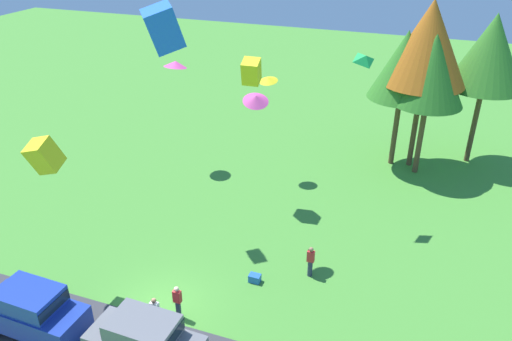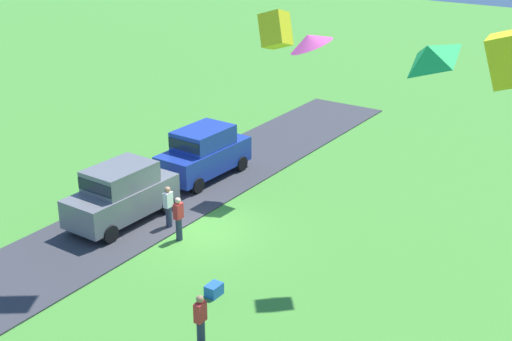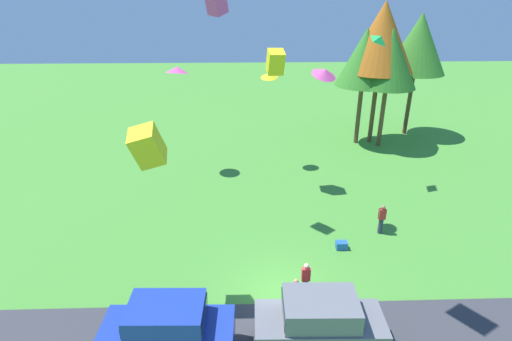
# 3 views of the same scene
# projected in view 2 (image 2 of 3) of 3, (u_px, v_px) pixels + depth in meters

# --- Properties ---
(ground_plane) EXTENTS (120.00, 120.00, 0.00)m
(ground_plane) POSITION_uv_depth(u_px,v_px,m) (199.00, 230.00, 27.21)
(ground_plane) COLOR #478E33
(pavement_strip) EXTENTS (36.00, 4.40, 0.06)m
(pavement_strip) POSITION_uv_depth(u_px,v_px,m) (144.00, 212.00, 28.64)
(pavement_strip) COLOR #38383D
(pavement_strip) RESTS_ON ground
(car_suv_mid_row) EXTENTS (4.65, 2.16, 2.28)m
(car_suv_mid_row) POSITION_uv_depth(u_px,v_px,m) (204.00, 151.00, 31.56)
(car_suv_mid_row) COLOR #1E389E
(car_suv_mid_row) RESTS_ON ground
(car_suv_near_entrance) EXTENTS (4.65, 2.14, 2.28)m
(car_suv_near_entrance) POSITION_uv_depth(u_px,v_px,m) (121.00, 192.00, 27.38)
(car_suv_near_entrance) COLOR slate
(car_suv_near_entrance) RESTS_ON ground
(person_beside_suv) EXTENTS (0.36, 0.24, 1.71)m
(person_beside_suv) POSITION_uv_depth(u_px,v_px,m) (201.00, 321.00, 20.02)
(person_beside_suv) COLOR #2D334C
(person_beside_suv) RESTS_ON ground
(person_watching_sky) EXTENTS (0.36, 0.24, 1.71)m
(person_watching_sky) POSITION_uv_depth(u_px,v_px,m) (168.00, 207.00, 27.09)
(person_watching_sky) COLOR #2D334C
(person_watching_sky) RESTS_ON ground
(person_on_lawn) EXTENTS (0.36, 0.24, 1.71)m
(person_on_lawn) POSITION_uv_depth(u_px,v_px,m) (179.00, 218.00, 26.16)
(person_on_lawn) COLOR #2D334C
(person_on_lawn) RESTS_ON ground
(cooler_box) EXTENTS (0.56, 0.40, 0.40)m
(cooler_box) POSITION_uv_depth(u_px,v_px,m) (214.00, 290.00, 22.84)
(cooler_box) COLOR blue
(cooler_box) RESTS_ON ground
(kite_diamond_high_right) EXTENTS (1.35, 1.35, 0.72)m
(kite_diamond_high_right) POSITION_uv_depth(u_px,v_px,m) (427.00, 55.00, 12.98)
(kite_diamond_high_right) COLOR green
(kite_delta_high_left) EXTENTS (1.67, 1.68, 0.76)m
(kite_delta_high_left) POSITION_uv_depth(u_px,v_px,m) (310.00, 40.00, 19.08)
(kite_delta_high_left) COLOR #EA4C9E
(kite_box_mid_center) EXTENTS (1.35, 1.36, 1.77)m
(kite_box_mid_center) POSITION_uv_depth(u_px,v_px,m) (276.00, 30.00, 28.39)
(kite_box_mid_center) COLOR yellow
(kite_box_low_drifter) EXTENTS (1.13, 1.40, 1.58)m
(kite_box_low_drifter) POSITION_uv_depth(u_px,v_px,m) (511.00, 59.00, 18.26)
(kite_box_low_drifter) COLOR yellow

